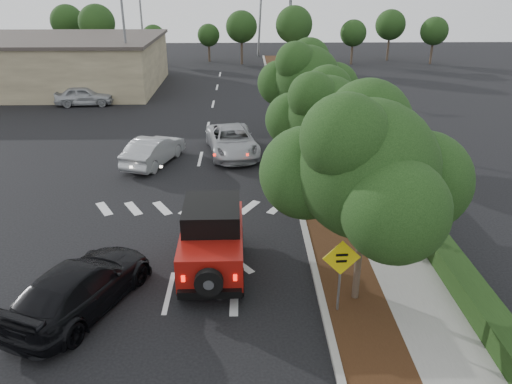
{
  "coord_description": "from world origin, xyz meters",
  "views": [
    {
      "loc": [
        2.37,
        -12.77,
        8.95
      ],
      "look_at": [
        2.73,
        3.0,
        2.02
      ],
      "focal_mm": 35.0,
      "sensor_mm": 36.0,
      "label": 1
    }
  ],
  "objects_px": {
    "red_jeep": "(212,237)",
    "speed_hump_sign": "(341,266)",
    "silver_suv_ahead": "(232,141)",
    "black_suv_oncoming": "(81,286)"
  },
  "relations": [
    {
      "from": "red_jeep",
      "to": "speed_hump_sign",
      "type": "relative_size",
      "value": 1.97
    },
    {
      "from": "red_jeep",
      "to": "black_suv_oncoming",
      "type": "relative_size",
      "value": 0.88
    },
    {
      "from": "red_jeep",
      "to": "speed_hump_sign",
      "type": "bearing_deg",
      "value": -35.34
    },
    {
      "from": "silver_suv_ahead",
      "to": "speed_hump_sign",
      "type": "distance_m",
      "value": 14.32
    },
    {
      "from": "red_jeep",
      "to": "black_suv_oncoming",
      "type": "bearing_deg",
      "value": -150.78
    },
    {
      "from": "black_suv_oncoming",
      "to": "speed_hump_sign",
      "type": "relative_size",
      "value": 2.24
    },
    {
      "from": "red_jeep",
      "to": "silver_suv_ahead",
      "type": "distance_m",
      "value": 11.38
    },
    {
      "from": "red_jeep",
      "to": "silver_suv_ahead",
      "type": "bearing_deg",
      "value": 87.3
    },
    {
      "from": "silver_suv_ahead",
      "to": "black_suv_oncoming",
      "type": "bearing_deg",
      "value": -116.63
    },
    {
      "from": "black_suv_oncoming",
      "to": "speed_hump_sign",
      "type": "height_order",
      "value": "speed_hump_sign"
    }
  ]
}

